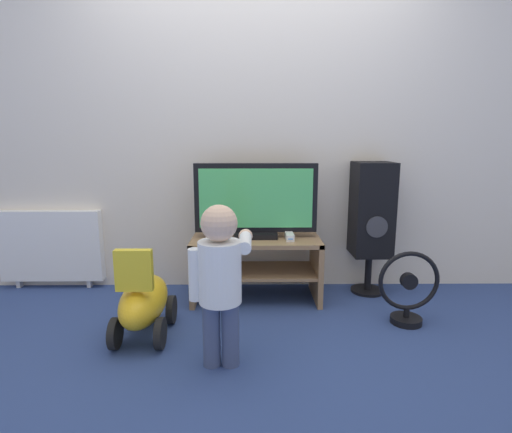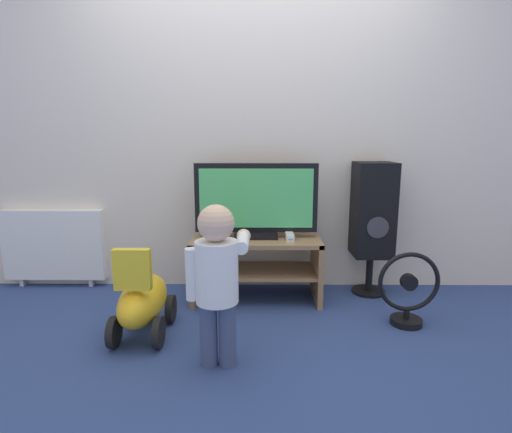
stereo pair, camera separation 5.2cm
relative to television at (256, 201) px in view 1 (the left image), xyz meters
The scene contains 11 objects.
ground_plane 0.75m from the television, 90.00° to the right, with size 16.00×16.00×0.00m, color navy.
wall_back 0.65m from the television, 90.00° to the left, with size 10.00×0.06×2.60m.
tv_stand 0.42m from the television, 90.00° to the right, with size 0.91×0.44×0.46m.
television is the anchor object (origin of this frame).
game_console 0.34m from the television, 14.33° to the right, with size 0.05×0.20×0.05m.
remote_primary 0.37m from the television, 146.36° to the right, with size 0.10×0.13×0.03m.
child 0.94m from the television, 101.56° to the right, with size 0.32×0.47×0.84m.
speaker_tower 0.86m from the television, ahead, with size 0.28×0.29×0.99m.
floor_fan 1.16m from the television, 25.01° to the right, with size 0.38×0.19×0.47m.
ride_on_toy 1.02m from the television, 138.28° to the right, with size 0.29×0.57×0.57m.
radiator 1.65m from the television, behind, with size 0.79×0.08×0.61m.
Camera 1 is at (-0.03, -2.55, 1.14)m, focal length 28.00 mm.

